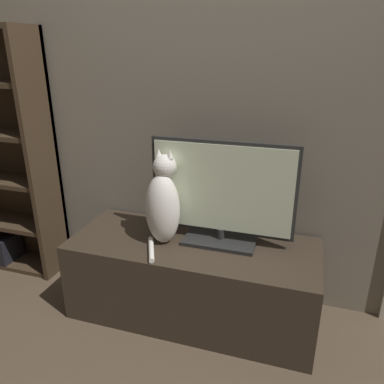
% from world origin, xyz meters
% --- Properties ---
extents(wall_back, '(4.80, 0.05, 2.60)m').
position_xyz_m(wall_back, '(0.00, 1.22, 1.30)').
color(wall_back, '#756B5B').
rests_on(wall_back, ground_plane).
extents(tv_stand, '(1.36, 0.55, 0.46)m').
position_xyz_m(tv_stand, '(0.00, 0.91, 0.23)').
color(tv_stand, '#33281E').
rests_on(tv_stand, ground_plane).
extents(tv, '(0.78, 0.23, 0.56)m').
position_xyz_m(tv, '(0.14, 0.98, 0.73)').
color(tv, black).
rests_on(tv, tv_stand).
extents(cat, '(0.22, 0.34, 0.52)m').
position_xyz_m(cat, '(-0.16, 0.88, 0.68)').
color(cat, silver).
rests_on(cat, tv_stand).
extents(bookshelf, '(0.77, 0.28, 1.58)m').
position_xyz_m(bookshelf, '(-1.42, 1.09, 0.72)').
color(bookshelf, '#3D2D1E').
rests_on(bookshelf, ground_plane).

